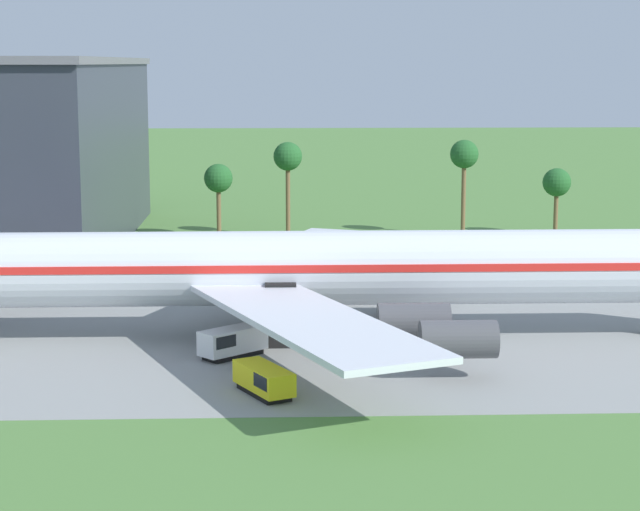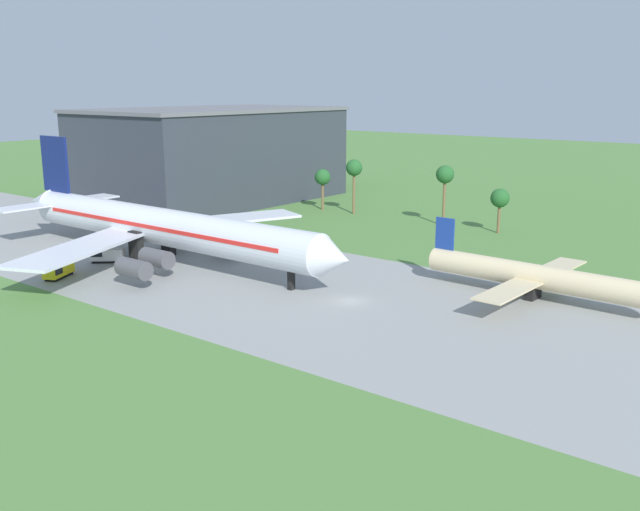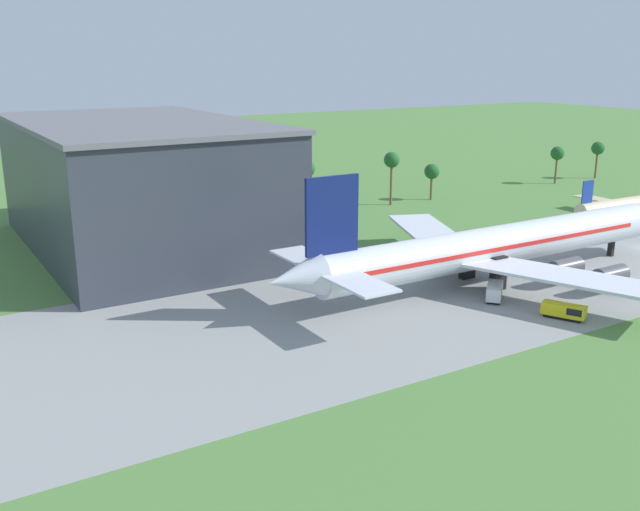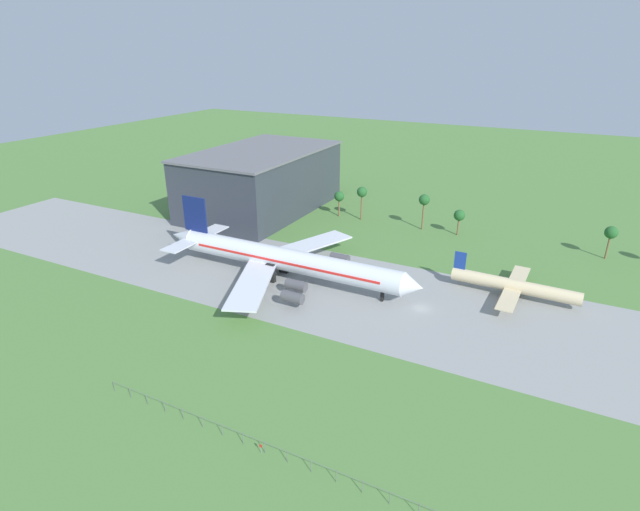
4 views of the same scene
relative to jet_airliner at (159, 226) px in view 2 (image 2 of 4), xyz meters
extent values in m
plane|color=#517F3D|center=(37.48, 0.67, -5.56)|extent=(600.00, 600.00, 0.00)
cube|color=gray|center=(37.48, 0.67, -5.55)|extent=(320.00, 44.00, 0.02)
cylinder|color=silver|center=(1.30, 0.00, 0.06)|extent=(63.26, 5.92, 5.92)
cone|color=silver|center=(35.30, 0.00, 0.06)|extent=(4.74, 5.81, 5.81)
cone|color=silver|center=(-34.03, 0.00, 0.50)|extent=(7.41, 5.63, 5.63)
cube|color=red|center=(1.30, 0.00, 0.50)|extent=(53.77, 6.04, 0.59)
cube|color=navy|center=(-28.55, 0.00, 8.05)|extent=(7.70, 0.50, 10.07)
cube|color=silver|center=(-28.85, 0.00, 0.94)|extent=(5.33, 23.70, 0.30)
cube|color=silver|center=(-0.11, -13.91, -0.98)|extent=(17.56, 28.68, 0.44)
cube|color=silver|center=(-0.11, 13.91, -0.98)|extent=(17.56, 28.68, 0.44)
cylinder|color=#4C4C51|center=(7.97, -7.11, -2.71)|extent=(5.33, 2.67, 2.67)
cylinder|color=#4C4C51|center=(10.36, -13.03, -2.71)|extent=(5.33, 2.67, 2.67)
cylinder|color=#4C4C51|center=(7.97, 7.11, -2.71)|extent=(5.33, 2.67, 2.67)
cylinder|color=#4C4C51|center=(10.36, 13.03, -2.71)|extent=(5.33, 2.67, 2.67)
cube|color=black|center=(27.87, 0.00, -3.05)|extent=(0.70, 0.90, 5.02)
cube|color=black|center=(-1.86, -3.26, -3.05)|extent=(2.40, 1.20, 5.02)
cube|color=black|center=(-1.86, 3.26, -3.05)|extent=(2.40, 1.20, 5.02)
cylinder|color=beige|center=(55.77, 16.57, -2.47)|extent=(30.38, 4.27, 3.25)
cube|color=navy|center=(42.15, 17.03, 1.44)|extent=(2.94, 0.34, 4.56)
cube|color=beige|center=(55.77, 16.57, -2.79)|extent=(4.82, 27.38, 0.24)
cube|color=black|center=(55.77, 16.57, -4.01)|extent=(1.30, 2.97, 3.09)
cube|color=black|center=(-5.45, -6.26, -5.36)|extent=(4.56, 4.33, 0.40)
cube|color=white|center=(-5.45, -6.26, -4.25)|extent=(5.29, 5.01, 1.81)
cube|color=black|center=(-6.54, -7.23, -3.98)|extent=(2.74, 2.76, 0.90)
cube|color=black|center=(-3.06, -16.36, -5.36)|extent=(3.72, 4.99, 0.40)
cube|color=yellow|center=(-3.06, -16.36, -4.39)|extent=(4.27, 5.82, 1.53)
cube|color=black|center=(-2.38, -17.71, -4.16)|extent=(2.69, 2.64, 0.90)
cube|color=#333842|center=(-38.50, 48.57, 5.21)|extent=(36.00, 60.00, 21.54)
cube|color=slate|center=(-38.50, 48.57, 16.39)|extent=(36.72, 61.20, 0.80)
cylinder|color=brown|center=(-9.32, 54.37, -2.13)|extent=(0.56, 0.56, 6.85)
sphere|color=#235B28|center=(-9.32, 54.37, 1.89)|extent=(3.60, 3.60, 3.60)
cylinder|color=brown|center=(-0.60, 54.37, -0.78)|extent=(0.56, 0.56, 9.56)
sphere|color=#235B28|center=(-0.60, 54.37, 4.60)|extent=(3.60, 3.60, 3.60)
cylinder|color=brown|center=(33.51, 54.37, -2.48)|extent=(0.56, 0.56, 6.15)
sphere|color=#235B28|center=(33.51, 54.37, 1.20)|extent=(3.60, 3.60, 3.60)
cylinder|color=brown|center=(21.63, 54.37, -0.67)|extent=(0.56, 0.56, 9.77)
sphere|color=#235B28|center=(21.63, 54.37, 4.81)|extent=(3.60, 3.60, 3.60)
camera|label=1|loc=(-2.25, -90.49, 16.17)|focal=65.00mm
camera|label=2|loc=(89.75, -71.84, 21.87)|focal=40.00mm
camera|label=3|loc=(-75.56, -74.59, 27.61)|focal=40.00mm
camera|label=4|loc=(63.60, -102.27, 51.65)|focal=28.00mm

